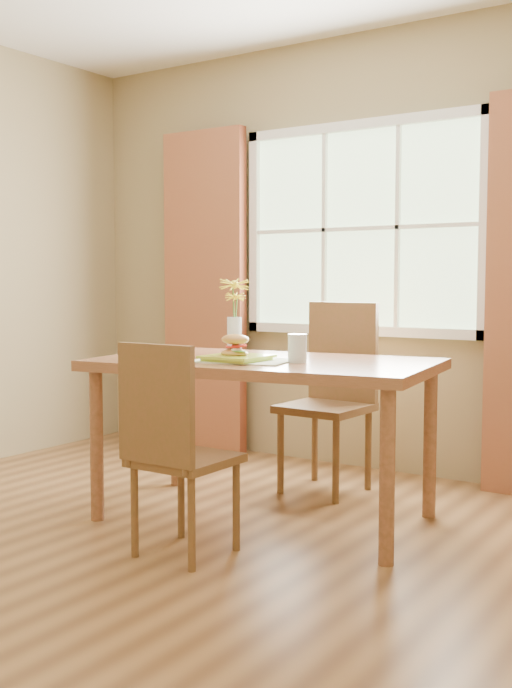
{
  "coord_description": "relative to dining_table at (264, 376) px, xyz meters",
  "views": [
    {
      "loc": [
        2.24,
        -2.66,
        1.18
      ],
      "look_at": [
        0.08,
        0.58,
        0.87
      ],
      "focal_mm": 42.0,
      "sensor_mm": 36.0,
      "label": 1
    }
  ],
  "objects": [
    {
      "name": "room",
      "position": [
        -0.1,
        -0.63,
        0.64
      ],
      "size": [
        4.24,
        3.84,
        2.74
      ],
      "color": "brown",
      "rests_on": "ground"
    },
    {
      "name": "window",
      "position": [
        -0.1,
        1.24,
        0.79
      ],
      "size": [
        1.62,
        0.06,
        1.32
      ],
      "color": "#B4D8A3",
      "rests_on": "room"
    },
    {
      "name": "curtain_left",
      "position": [
        -1.25,
        1.15,
        0.39
      ],
      "size": [
        0.65,
        0.08,
        2.2
      ],
      "primitive_type": "cube",
      "color": "maroon",
      "rests_on": "room"
    },
    {
      "name": "dining_table",
      "position": [
        0.0,
        0.0,
        0.0
      ],
      "size": [
        1.75,
        1.14,
        0.8
      ],
      "rotation": [
        0.0,
        0.0,
        0.14
      ],
      "color": "#945538",
      "rests_on": "room"
    },
    {
      "name": "chair_near",
      "position": [
        -0.0,
        -0.7,
        -0.21
      ],
      "size": [
        0.39,
        0.39,
        0.92
      ],
      "rotation": [
        0.0,
        0.0,
        -0.01
      ],
      "color": "brown",
      "rests_on": "room"
    },
    {
      "name": "chair_far",
      "position": [
        0.0,
        0.71,
        -0.13
      ],
      "size": [
        0.46,
        0.46,
        1.06
      ],
      "rotation": [
        0.0,
        0.0,
        -0.05
      ],
      "color": "brown",
      "rests_on": "room"
    },
    {
      "name": "placemat",
      "position": [
        -0.04,
        -0.13,
        0.09
      ],
      "size": [
        0.51,
        0.42,
        0.01
      ],
      "primitive_type": "cube",
      "rotation": [
        0.0,
        0.0,
        0.21
      ],
      "color": "#E6F1CC",
      "rests_on": "dining_table"
    },
    {
      "name": "plate",
      "position": [
        -0.05,
        -0.17,
        0.09
      ],
      "size": [
        0.28,
        0.28,
        0.01
      ],
      "primitive_type": "cube",
      "rotation": [
        0.0,
        0.0,
        -0.01
      ],
      "color": "#ACCF33",
      "rests_on": "placemat"
    },
    {
      "name": "croissant_sandwich",
      "position": [
        -0.06,
        -0.16,
        0.16
      ],
      "size": [
        0.16,
        0.11,
        0.11
      ],
      "rotation": [
        0.0,
        0.0,
        -0.03
      ],
      "color": "#D58948",
      "rests_on": "plate"
    },
    {
      "name": "water_glass",
      "position": [
        0.21,
        -0.04,
        0.15
      ],
      "size": [
        0.09,
        0.09,
        0.13
      ],
      "color": "silver",
      "rests_on": "dining_table"
    },
    {
      "name": "flower_vase",
      "position": [
        -0.32,
        0.19,
        0.32
      ],
      "size": [
        0.16,
        0.16,
        0.4
      ],
      "color": "silver",
      "rests_on": "dining_table"
    }
  ]
}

